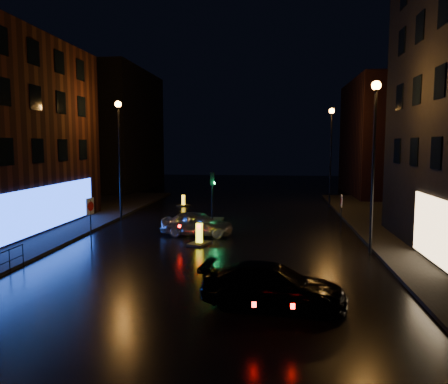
{
  "coord_description": "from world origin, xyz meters",
  "views": [
    {
      "loc": [
        2.99,
        -15.79,
        5.38
      ],
      "look_at": [
        0.35,
        7.55,
        2.8
      ],
      "focal_mm": 35.0,
      "sensor_mm": 36.0,
      "label": 1
    }
  ],
  "objects_px": {
    "silver_hatchback": "(197,223)",
    "dark_sedan": "(273,286)",
    "road_sign_right": "(341,204)",
    "bollard_far": "(183,203)",
    "traffic_signal": "(212,214)",
    "bollard_near": "(199,240)",
    "road_sign_left": "(90,210)"
  },
  "relations": [
    {
      "from": "traffic_signal",
      "to": "bollard_far",
      "type": "distance_m",
      "value": 8.25
    },
    {
      "from": "bollard_near",
      "to": "bollard_far",
      "type": "xyz_separation_m",
      "value": [
        -3.88,
        14.46,
        -0.04
      ]
    },
    {
      "from": "traffic_signal",
      "to": "road_sign_left",
      "type": "bearing_deg",
      "value": -122.95
    },
    {
      "from": "silver_hatchback",
      "to": "road_sign_right",
      "type": "distance_m",
      "value": 8.92
    },
    {
      "from": "road_sign_right",
      "to": "silver_hatchback",
      "type": "bearing_deg",
      "value": 17.18
    },
    {
      "from": "silver_hatchback",
      "to": "bollard_far",
      "type": "distance_m",
      "value": 12.6
    },
    {
      "from": "road_sign_left",
      "to": "silver_hatchback",
      "type": "bearing_deg",
      "value": 44.26
    },
    {
      "from": "bollard_near",
      "to": "road_sign_right",
      "type": "distance_m",
      "value": 9.34
    },
    {
      "from": "silver_hatchback",
      "to": "bollard_far",
      "type": "bearing_deg",
      "value": 19.7
    },
    {
      "from": "bollard_far",
      "to": "road_sign_right",
      "type": "xyz_separation_m",
      "value": [
        11.98,
        -10.04,
        1.52
      ]
    },
    {
      "from": "bollard_near",
      "to": "silver_hatchback",
      "type": "bearing_deg",
      "value": 122.24
    },
    {
      "from": "dark_sedan",
      "to": "road_sign_left",
      "type": "xyz_separation_m",
      "value": [
        -9.53,
        7.46,
        1.23
      ]
    },
    {
      "from": "traffic_signal",
      "to": "dark_sedan",
      "type": "xyz_separation_m",
      "value": [
        4.24,
        -15.63,
        0.2
      ]
    },
    {
      "from": "bollard_far",
      "to": "dark_sedan",
      "type": "bearing_deg",
      "value": -46.33
    },
    {
      "from": "road_sign_right",
      "to": "bollard_far",
      "type": "bearing_deg",
      "value": -36.44
    },
    {
      "from": "dark_sedan",
      "to": "road_sign_right",
      "type": "xyz_separation_m",
      "value": [
        4.14,
        13.0,
        1.03
      ]
    },
    {
      "from": "traffic_signal",
      "to": "silver_hatchback",
      "type": "relative_size",
      "value": 0.82
    },
    {
      "from": "dark_sedan",
      "to": "bollard_far",
      "type": "xyz_separation_m",
      "value": [
        -7.84,
        23.04,
        -0.49
      ]
    },
    {
      "from": "silver_hatchback",
      "to": "dark_sedan",
      "type": "xyz_separation_m",
      "value": [
        4.48,
        -10.91,
        -0.02
      ]
    },
    {
      "from": "road_sign_right",
      "to": "road_sign_left",
      "type": "bearing_deg",
      "value": 25.6
    },
    {
      "from": "bollard_far",
      "to": "silver_hatchback",
      "type": "bearing_deg",
      "value": -49.63
    },
    {
      "from": "bollard_near",
      "to": "road_sign_right",
      "type": "height_order",
      "value": "road_sign_right"
    },
    {
      "from": "road_sign_left",
      "to": "traffic_signal",
      "type": "bearing_deg",
      "value": 66.99
    },
    {
      "from": "traffic_signal",
      "to": "bollard_near",
      "type": "bearing_deg",
      "value": -87.76
    },
    {
      "from": "traffic_signal",
      "to": "road_sign_right",
      "type": "bearing_deg",
      "value": -17.43
    },
    {
      "from": "bollard_near",
      "to": "road_sign_left",
      "type": "distance_m",
      "value": 5.93
    },
    {
      "from": "traffic_signal",
      "to": "road_sign_right",
      "type": "height_order",
      "value": "traffic_signal"
    },
    {
      "from": "dark_sedan",
      "to": "bollard_far",
      "type": "bearing_deg",
      "value": 25.24
    },
    {
      "from": "bollard_near",
      "to": "traffic_signal",
      "type": "bearing_deg",
      "value": 111.93
    },
    {
      "from": "dark_sedan",
      "to": "road_sign_right",
      "type": "relative_size",
      "value": 2.09
    },
    {
      "from": "silver_hatchback",
      "to": "dark_sedan",
      "type": "distance_m",
      "value": 11.79
    },
    {
      "from": "bollard_near",
      "to": "road_sign_left",
      "type": "bearing_deg",
      "value": -148.88
    }
  ]
}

